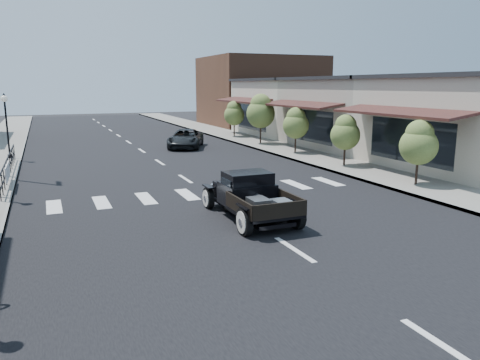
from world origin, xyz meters
name	(u,v)px	position (x,y,z in m)	size (l,w,h in m)	color
ground	(248,220)	(0.00, 0.00, 0.00)	(120.00, 120.00, 0.00)	black
road	(148,155)	(0.00, 15.00, 0.01)	(14.00, 80.00, 0.02)	black
road_markings	(169,169)	(0.00, 10.00, 0.00)	(12.00, 60.00, 0.06)	silver
sidewalk_right	(274,147)	(8.50, 15.00, 0.07)	(3.00, 80.00, 0.15)	gray
storefront_mid	(373,114)	(15.00, 13.00, 2.25)	(10.00, 9.00, 4.50)	#A79D8C
storefront_far	(305,108)	(15.00, 22.00, 2.25)	(10.00, 9.00, 4.50)	beige
far_building_right	(261,92)	(15.50, 32.00, 3.50)	(11.00, 10.00, 7.00)	brown
railing	(9,165)	(-7.30, 10.00, 0.65)	(0.08, 10.00, 1.00)	black
banner	(8,178)	(-7.22, 8.00, 0.45)	(0.04, 2.20, 0.60)	silver
lamp_post_c	(7,126)	(-7.60, 16.00, 1.95)	(0.36, 0.36, 3.59)	black
small_tree_a	(418,154)	(8.30, 1.61, 1.43)	(1.53, 1.53, 2.55)	#586C31
small_tree_b	(345,141)	(8.30, 6.66, 1.39)	(1.49, 1.49, 2.48)	#586C31
small_tree_c	(296,131)	(8.30, 11.72, 1.46)	(1.57, 1.57, 2.62)	#586C31
small_tree_d	(261,120)	(8.30, 16.69, 1.81)	(1.99, 1.99, 3.31)	#586C31
small_tree_e	(234,119)	(8.30, 21.61, 1.50)	(1.62, 1.62, 2.69)	#586C31
hotrod_pickup	(250,196)	(0.11, 0.08, 0.76)	(2.04, 4.38, 1.52)	black
second_car	(186,139)	(3.05, 17.35, 0.62)	(2.05, 4.44, 1.23)	black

